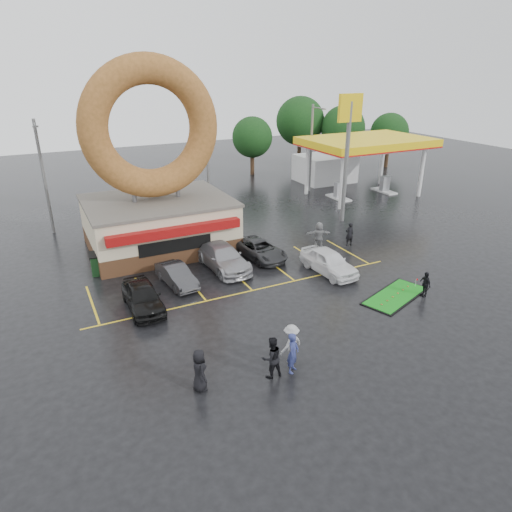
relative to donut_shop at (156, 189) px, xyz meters
name	(u,v)px	position (x,y,z in m)	size (l,w,h in m)	color
ground	(280,316)	(3.00, -12.97, -4.46)	(120.00, 120.00, 0.00)	black
donut_shop	(156,189)	(0.00, 0.00, 0.00)	(10.20, 8.70, 13.50)	#472B19
gas_station	(347,155)	(23.00, 7.97, -0.77)	(12.30, 13.65, 5.90)	silver
shell_sign	(348,135)	(16.00, -0.97, 2.91)	(2.20, 0.36, 10.60)	slate
streetlight_left	(44,175)	(-7.00, 6.95, 0.32)	(0.40, 2.21, 9.00)	slate
streetlight_mid	(208,158)	(7.00, 7.95, 0.32)	(0.40, 2.21, 9.00)	slate
streetlight_right	(312,146)	(19.00, 8.95, 0.32)	(0.40, 2.21, 9.00)	slate
tree_far_a	(343,128)	(29.00, 17.03, 0.72)	(5.60, 5.60, 8.00)	#332114
tree_far_b	(389,132)	(35.00, 15.03, 0.07)	(4.90, 4.90, 7.00)	#332114
tree_far_c	(300,121)	(25.00, 21.03, 1.37)	(6.30, 6.30, 9.00)	#332114
tree_far_d	(252,137)	(17.00, 19.03, 0.07)	(4.90, 4.90, 7.00)	#332114
car_black	(143,296)	(-3.47, -8.82, -3.70)	(1.80, 4.48, 1.53)	black
car_dgrey	(176,275)	(-0.87, -6.74, -3.82)	(1.36, 3.89, 1.28)	#313134
car_silver	(223,257)	(2.70, -5.68, -3.67)	(2.21, 5.45, 1.58)	#97979B
car_grey	(260,249)	(5.69, -5.23, -3.81)	(2.16, 4.69, 1.30)	#2D2D2F
car_white	(329,262)	(8.63, -9.47, -3.68)	(1.85, 4.61, 1.57)	white
person_blue	(293,353)	(1.13, -17.47, -3.49)	(0.71, 0.47, 1.94)	navy
person_blackjkt	(272,357)	(0.11, -17.36, -3.49)	(0.95, 0.74, 1.96)	black
person_hoodie	(291,344)	(1.41, -16.82, -3.50)	(1.25, 0.72, 1.93)	#98989B
person_bystander	(199,370)	(-3.00, -16.78, -3.51)	(0.94, 0.61, 1.91)	black
person_cameraman	(425,284)	(11.83, -14.72, -3.69)	(0.90, 0.38, 1.54)	black
person_walker_near	(319,235)	(10.60, -5.34, -3.48)	(1.82, 0.58, 1.96)	gray
person_walker_far	(349,234)	(12.87, -6.09, -3.55)	(0.66, 0.44, 1.82)	black
dumpster	(105,263)	(-4.50, -2.81, -3.81)	(1.80, 1.20, 1.30)	#1A441F
putting_green	(395,296)	(10.26, -14.04, -4.43)	(5.09, 3.48, 0.59)	black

